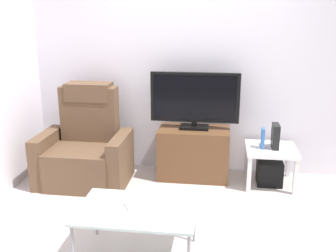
# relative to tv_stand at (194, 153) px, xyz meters

# --- Properties ---
(ground_plane) EXTENTS (6.40, 6.40, 0.00)m
(ground_plane) POSITION_rel_tv_stand_xyz_m (-0.07, -0.84, -0.29)
(ground_plane) COLOR #BCB2AD
(wall_back) EXTENTS (6.40, 0.06, 2.60)m
(wall_back) POSITION_rel_tv_stand_xyz_m (-0.07, 0.29, 1.01)
(wall_back) COLOR silver
(wall_back) RESTS_ON ground
(tv_stand) EXTENTS (0.80, 0.46, 0.58)m
(tv_stand) POSITION_rel_tv_stand_xyz_m (0.00, 0.00, 0.00)
(tv_stand) COLOR brown
(tv_stand) RESTS_ON ground
(television) EXTENTS (0.99, 0.20, 0.64)m
(television) POSITION_rel_tv_stand_xyz_m (-0.00, 0.02, 0.62)
(television) COLOR black
(television) RESTS_ON tv_stand
(recliner_armchair) EXTENTS (0.98, 0.78, 1.08)m
(recliner_armchair) POSITION_rel_tv_stand_xyz_m (-1.19, -0.26, 0.08)
(recliner_armchair) COLOR brown
(recliner_armchair) RESTS_ON ground
(side_table) EXTENTS (0.54, 0.54, 0.42)m
(side_table) POSITION_rel_tv_stand_xyz_m (0.85, -0.08, 0.07)
(side_table) COLOR white
(side_table) RESTS_ON ground
(subwoofer_box) EXTENTS (0.27, 0.27, 0.27)m
(subwoofer_box) POSITION_rel_tv_stand_xyz_m (0.85, -0.08, -0.15)
(subwoofer_box) COLOR black
(subwoofer_box) RESTS_ON ground
(book_upright) EXTENTS (0.03, 0.10, 0.22)m
(book_upright) POSITION_rel_tv_stand_xyz_m (0.75, -0.10, 0.24)
(book_upright) COLOR #3366B2
(book_upright) RESTS_ON side_table
(game_console) EXTENTS (0.07, 0.20, 0.26)m
(game_console) POSITION_rel_tv_stand_xyz_m (0.89, -0.07, 0.26)
(game_console) COLOR black
(game_console) RESTS_ON side_table
(coffee_table) EXTENTS (0.90, 0.60, 0.42)m
(coffee_table) POSITION_rel_tv_stand_xyz_m (-0.31, -1.61, 0.10)
(coffee_table) COLOR #B2C6C1
(coffee_table) RESTS_ON ground
(cell_phone) EXTENTS (0.14, 0.16, 0.01)m
(cell_phone) POSITION_rel_tv_stand_xyz_m (-0.37, -1.59, 0.13)
(cell_phone) COLOR #B7B7BC
(cell_phone) RESTS_ON coffee_table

